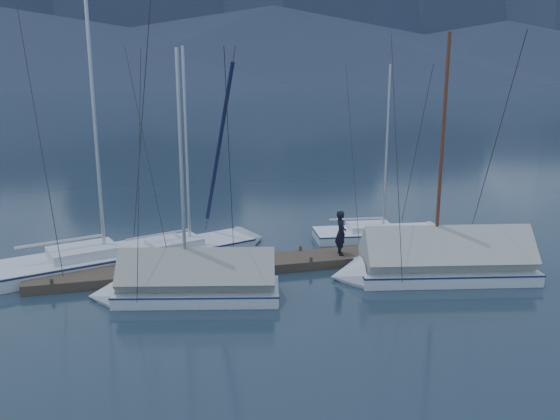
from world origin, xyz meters
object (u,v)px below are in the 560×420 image
at_px(sailboat_open_right, 392,234).
at_px(person, 341,233).
at_px(sailboat_open_mid, 201,248).
at_px(sailboat_covered_near, 430,266).
at_px(sailboat_covered_far, 182,286).
at_px(sailboat_open_left, 120,258).

height_order(sailboat_open_right, person, sailboat_open_right).
xyz_separation_m(sailboat_open_mid, person, (5.00, -2.77, 1.04)).
distance_m(sailboat_open_right, sailboat_covered_near, 5.09).
bearing_deg(sailboat_covered_near, sailboat_open_right, 79.97).
xyz_separation_m(sailboat_open_mid, sailboat_covered_far, (-1.19, -4.85, 0.27)).
distance_m(sailboat_covered_far, person, 6.58).
distance_m(sailboat_open_left, sailboat_covered_far, 4.69).
bearing_deg(sailboat_covered_near, sailboat_covered_far, 178.02).
bearing_deg(sailboat_open_right, sailboat_covered_far, -153.87).
bearing_deg(person, sailboat_covered_near, -127.47).
distance_m(sailboat_open_right, person, 4.41).
relative_size(sailboat_open_left, person, 6.13).
height_order(sailboat_open_mid, sailboat_covered_near, sailboat_covered_near).
xyz_separation_m(sailboat_open_mid, sailboat_covered_near, (7.50, -5.16, 0.31)).
relative_size(sailboat_open_mid, person, 5.18).
distance_m(sailboat_open_mid, person, 5.82).
bearing_deg(sailboat_open_left, sailboat_covered_near, -22.97).
xyz_separation_m(sailboat_covered_far, person, (6.19, 2.08, 0.77)).
bearing_deg(sailboat_covered_near, sailboat_open_mid, 145.51).
height_order(sailboat_open_left, person, sailboat_open_left).
height_order(sailboat_covered_near, person, sailboat_covered_near).
distance_m(sailboat_open_left, sailboat_covered_near, 11.62).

